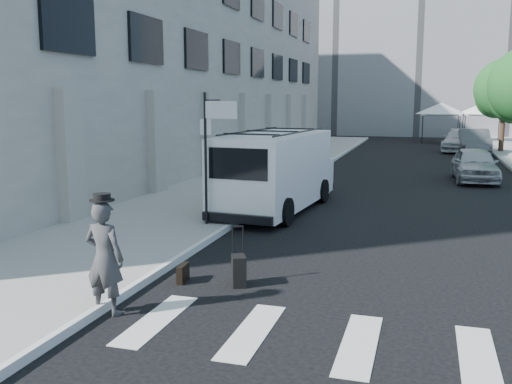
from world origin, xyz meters
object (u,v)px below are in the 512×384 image
Objects in this scene: parked_car_a at (475,164)px; businessman at (104,258)px; cargo_van at (277,171)px; parked_car_b at (474,142)px; parked_car_c at (460,140)px; suitcase at (239,270)px; briefcase at (183,273)px.

businessman is at bearing -114.05° from parked_car_a.
cargo_van is 1.34× the size of parked_car_b.
businessman is 9.39m from cargo_van.
businessman is at bearing -95.49° from parked_car_c.
suitcase is 0.22× the size of parked_car_c.
cargo_van is 24.17m from parked_car_c.
parked_car_b is (7.21, 28.56, 0.64)m from briefcase.
briefcase is 29.46m from parked_car_b.
businessman is 0.37× the size of parked_car_c.
cargo_van is 1.55× the size of parked_car_a.
suitcase is 0.26× the size of parked_car_a.
businessman is at bearing -153.26° from suitcase.
parked_car_c is at bearing -98.30° from businessman.
businessman reaches higher than parked_car_b.
suitcase is (1.10, 0.10, 0.13)m from briefcase.
parked_car_b is (7.73, 30.45, -0.13)m from businessman.
parked_car_a is 0.86× the size of parked_car_b.
parked_car_c is (0.13, 14.62, 0.02)m from parked_car_a.
businessman is 31.41m from parked_car_b.
parked_car_b is at bearing -100.39° from businessman.
suitcase is 7.55m from cargo_van.
parked_car_c reaches higher than parked_car_a.
suitcase is 16.87m from parked_car_a.
parked_car_c is (5.41, 30.64, 0.45)m from suitcase.
suitcase is 29.11m from parked_car_b.
briefcase is 1.11m from suitcase.
parked_car_a is at bearing 57.98° from cargo_van.
parked_car_a is at bearing -107.11° from businessman.
parked_car_a is (6.48, 8.63, -0.52)m from cargo_van.
cargo_van is (-1.20, 7.39, 0.95)m from suitcase.
cargo_van reaches higher than suitcase.
businessman is 2.10m from briefcase.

